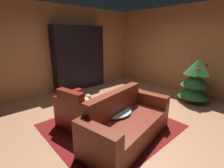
{
  "coord_description": "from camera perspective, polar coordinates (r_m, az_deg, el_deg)",
  "views": [
    {
      "loc": [
        2.38,
        -2.51,
        1.84
      ],
      "look_at": [
        -0.21,
        -0.18,
        0.79
      ],
      "focal_mm": 26.22,
      "sensor_mm": 36.0,
      "label": 1
    }
  ],
  "objects": [
    {
      "name": "decorated_tree",
      "position": [
        5.11,
        27.07,
        1.24
      ],
      "size": [
        0.85,
        0.85,
        1.23
      ],
      "color": "brown",
      "rests_on": "ground"
    },
    {
      "name": "bookshelf_unit",
      "position": [
        5.89,
        -10.3,
        9.05
      ],
      "size": [
        0.4,
        1.82,
        2.14
      ],
      "color": "black",
      "rests_on": "ground"
    },
    {
      "name": "book_stack_on_table",
      "position": [
        3.17,
        0.93,
        -8.16
      ],
      "size": [
        0.22,
        0.19,
        0.11
      ],
      "color": "gold",
      "rests_on": "coffee_table"
    },
    {
      "name": "coffee_table",
      "position": [
        3.22,
        0.51,
        -9.65
      ],
      "size": [
        0.69,
        0.69,
        0.45
      ],
      "color": "black",
      "rests_on": "ground"
    },
    {
      "name": "armchair_red",
      "position": [
        3.48,
        -10.8,
        -9.65
      ],
      "size": [
        1.03,
        0.88,
        0.85
      ],
      "color": "maroon",
      "rests_on": "ground"
    },
    {
      "name": "area_rug",
      "position": [
        3.57,
        -0.38,
        -14.25
      ],
      "size": [
        2.24,
        2.43,
        0.01
      ],
      "primitive_type": "cube",
      "color": "maroon",
      "rests_on": "ground"
    },
    {
      "name": "couch_red",
      "position": [
        3.05,
        5.04,
        -13.68
      ],
      "size": [
        1.12,
        1.98,
        0.86
      ],
      "color": "maroon",
      "rests_on": "ground"
    },
    {
      "name": "wall_back",
      "position": [
        5.98,
        24.98,
        10.86
      ],
      "size": [
        5.78,
        0.06,
        2.77
      ],
      "primitive_type": "cube",
      "color": "#D3884F",
      "rests_on": "ground"
    },
    {
      "name": "ground_plane",
      "position": [
        3.91,
        4.14,
        -11.34
      ],
      "size": [
        7.03,
        7.03,
        0.0
      ],
      "primitive_type": "plane",
      "color": "#B07957"
    },
    {
      "name": "bottle_on_table",
      "position": [
        2.98,
        0.56,
        -8.73
      ],
      "size": [
        0.07,
        0.07,
        0.26
      ],
      "color": "#1D542B",
      "rests_on": "coffee_table"
    },
    {
      "name": "wall_left",
      "position": [
        5.83,
        -16.63,
        11.59
      ],
      "size": [
        0.06,
        5.98,
        2.77
      ],
      "primitive_type": "cube",
      "color": "#D3884F",
      "rests_on": "ground"
    }
  ]
}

